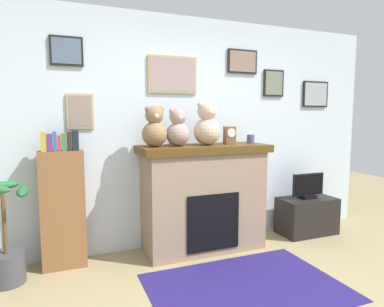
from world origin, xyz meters
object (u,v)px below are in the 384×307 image
object	(u,v)px
television	(308,187)
candle_jar	(251,139)
teddy_bear_brown	(178,129)
teddy_bear_tan	(207,125)
bookshelf	(63,205)
potted_plant	(6,248)
tv_stand	(307,216)
teddy_bear_grey	(155,128)
fireplace	(203,197)
mantel_clock	(230,135)

from	to	relation	value
television	candle_jar	bearing A→B (deg)	178.77
television	candle_jar	xyz separation A→B (m)	(-0.84, 0.02, 0.63)
teddy_bear_brown	teddy_bear_tan	world-z (taller)	teddy_bear_tan
bookshelf	television	bearing A→B (deg)	-2.01
potted_plant	candle_jar	distance (m)	2.68
bookshelf	potted_plant	size ratio (longest dim) A/B	1.45
tv_stand	candle_jar	world-z (taller)	candle_jar
bookshelf	television	distance (m)	2.89
tv_stand	teddy_bear_tan	size ratio (longest dim) A/B	1.51
teddy_bear_grey	teddy_bear_tan	size ratio (longest dim) A/B	0.89
bookshelf	teddy_bear_brown	xyz separation A→B (m)	(1.16, -0.08, 0.72)
fireplace	teddy_bear_grey	size ratio (longest dim) A/B	3.41
television	teddy_bear_tan	xyz separation A→B (m)	(-1.39, 0.02, 0.79)
tv_stand	television	distance (m)	0.37
candle_jar	bookshelf	bearing A→B (deg)	177.67
television	candle_jar	distance (m)	1.05
fireplace	candle_jar	world-z (taller)	candle_jar
fireplace	tv_stand	bearing A→B (deg)	-1.39
potted_plant	teddy_bear_tan	bearing A→B (deg)	2.11
mantel_clock	candle_jar	bearing A→B (deg)	0.25
teddy_bear_brown	candle_jar	bearing A→B (deg)	0.03
potted_plant	mantel_clock	distance (m)	2.45
television	teddy_bear_grey	xyz separation A→B (m)	(-1.98, 0.02, 0.76)
potted_plant	television	xyz separation A→B (m)	(3.37, 0.06, 0.27)
tv_stand	teddy_bear_tan	bearing A→B (deg)	179.34
teddy_bear_brown	mantel_clock	bearing A→B (deg)	-0.07
teddy_bear_grey	potted_plant	bearing A→B (deg)	-177.00
fireplace	mantel_clock	world-z (taller)	mantel_clock
tv_stand	mantel_clock	size ratio (longest dim) A/B	3.60
teddy_bear_grey	candle_jar	bearing A→B (deg)	0.03
fireplace	bookshelf	distance (m)	1.46
potted_plant	candle_jar	bearing A→B (deg)	1.66
candle_jar	mantel_clock	xyz separation A→B (m)	(-0.27, -0.00, 0.05)
television	teddy_bear_brown	size ratio (longest dim) A/B	1.14
bookshelf	teddy_bear_tan	world-z (taller)	teddy_bear_tan
teddy_bear_tan	teddy_bear_grey	bearing A→B (deg)	179.99
fireplace	television	size ratio (longest dim) A/B	3.15
fireplace	bookshelf	world-z (taller)	bookshelf
candle_jar	teddy_bear_grey	xyz separation A→B (m)	(-1.14, -0.00, 0.14)
mantel_clock	teddy_bear_tan	world-z (taller)	teddy_bear_tan
teddy_bear_grey	teddy_bear_brown	distance (m)	0.25
bookshelf	potted_plant	world-z (taller)	bookshelf
television	teddy_bear_brown	xyz separation A→B (m)	(-1.73, 0.02, 0.75)
fireplace	candle_jar	size ratio (longest dim) A/B	13.86
tv_stand	teddy_bear_brown	distance (m)	2.06
bookshelf	mantel_clock	size ratio (longest dim) A/B	6.84
bookshelf	potted_plant	xyz separation A→B (m)	(-0.48, -0.16, -0.31)
potted_plant	candle_jar	size ratio (longest dim) A/B	9.09
mantel_clock	teddy_bear_tan	bearing A→B (deg)	179.87
fireplace	bookshelf	bearing A→B (deg)	177.43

